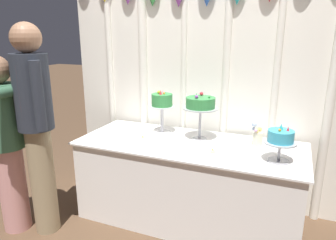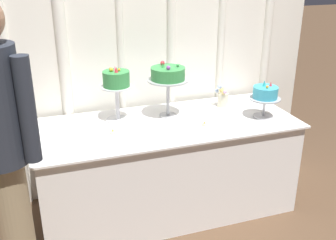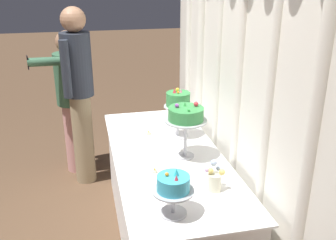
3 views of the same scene
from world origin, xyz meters
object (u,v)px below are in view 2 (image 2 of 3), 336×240
(cake_display_rightmost, at_px, (265,95))
(guest_man_pink_jacket, at_px, (1,149))
(cake_table, at_px, (166,167))
(tealight_far_left, at_px, (113,132))
(tealight_near_left, at_px, (205,124))
(cake_display_leftmost, at_px, (116,83))
(flower_vase, at_px, (223,98))
(cake_display_center, at_px, (168,76))

(cake_display_rightmost, distance_m, guest_man_pink_jacket, 1.90)
(cake_table, distance_m, guest_man_pink_jacket, 1.41)
(tealight_far_left, height_order, guest_man_pink_jacket, guest_man_pink_jacket)
(tealight_far_left, relative_size, tealight_near_left, 1.17)
(cake_display_rightmost, bearing_deg, cake_display_leftmost, 164.66)
(flower_vase, height_order, tealight_near_left, flower_vase)
(flower_vase, height_order, tealight_far_left, flower_vase)
(cake_display_leftmost, xyz_separation_m, tealight_far_left, (-0.09, -0.23, -0.28))
(cake_display_center, xyz_separation_m, tealight_far_left, (-0.47, -0.19, -0.31))
(flower_vase, distance_m, tealight_far_left, 1.00)
(cake_display_center, bearing_deg, cake_display_rightmost, -20.38)
(cake_table, relative_size, cake_display_center, 4.63)
(cake_display_rightmost, height_order, tealight_near_left, cake_display_rightmost)
(flower_vase, bearing_deg, cake_display_leftmost, -178.70)
(cake_display_center, distance_m, guest_man_pink_jacket, 1.37)
(cake_display_rightmost, height_order, guest_man_pink_jacket, guest_man_pink_jacket)
(cake_display_center, bearing_deg, cake_display_leftmost, 174.28)
(cake_table, height_order, cake_display_rightmost, cake_display_rightmost)
(cake_table, distance_m, tealight_near_left, 0.48)
(cake_display_rightmost, relative_size, guest_man_pink_jacket, 0.16)
(tealight_far_left, distance_m, guest_man_pink_jacket, 0.91)
(tealight_near_left, bearing_deg, tealight_far_left, 173.58)
(tealight_near_left, bearing_deg, guest_man_pink_jacket, -160.21)
(cake_display_leftmost, height_order, tealight_near_left, cake_display_leftmost)
(cake_display_rightmost, xyz_separation_m, flower_vase, (-0.20, 0.32, -0.10))
(cake_display_leftmost, xyz_separation_m, guest_man_pink_jacket, (-0.76, -0.79, -0.04))
(tealight_far_left, bearing_deg, flower_vase, 14.65)
(flower_vase, height_order, guest_man_pink_jacket, guest_man_pink_jacket)
(flower_vase, bearing_deg, tealight_near_left, -132.74)
(cake_table, bearing_deg, cake_display_center, 65.77)
(tealight_far_left, bearing_deg, tealight_near_left, -6.42)
(cake_table, bearing_deg, cake_display_rightmost, -10.06)
(flower_vase, xyz_separation_m, tealight_far_left, (-0.97, -0.25, -0.07))
(cake_display_center, relative_size, guest_man_pink_jacket, 0.24)
(cake_display_center, relative_size, tealight_near_left, 11.05)
(cake_table, relative_size, flower_vase, 9.88)
(cake_display_rightmost, bearing_deg, flower_vase, 121.82)
(cake_display_leftmost, relative_size, tealight_near_left, 11.04)
(cake_display_rightmost, bearing_deg, tealight_near_left, -178.49)
(cake_display_center, bearing_deg, cake_table, -114.23)
(cake_display_leftmost, distance_m, cake_display_rightmost, 1.12)
(cake_display_rightmost, xyz_separation_m, tealight_near_left, (-0.50, -0.01, -0.17))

